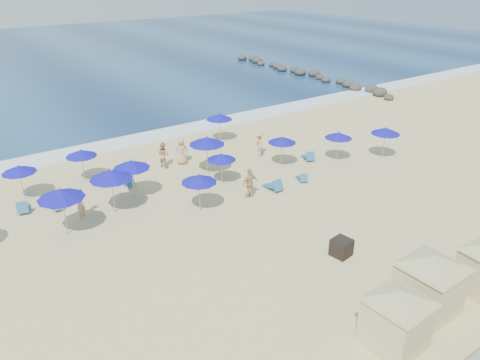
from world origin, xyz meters
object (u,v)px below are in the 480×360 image
(umbrella_4, at_px, (81,153))
(umbrella_9, at_px, (219,117))
(umbrella_2, at_px, (19,169))
(beachgoer_2, at_px, (250,183))
(umbrella_5, at_px, (131,164))
(umbrella_6, at_px, (199,179))
(beachgoer_4, at_px, (181,151))
(umbrella_7, at_px, (207,141))
(cabana_0, at_px, (398,311))
(cabana_1, at_px, (431,276))
(umbrella_11, at_px, (386,131))
(rock_jetty, at_px, (305,73))
(umbrella_10, at_px, (339,135))
(beachgoer_0, at_px, (80,203))
(umbrella_3, at_px, (111,175))
(trash_bin, at_px, (341,247))
(umbrella_12, at_px, (221,157))
(umbrella_1, at_px, (61,194))
(beachgoer_3, at_px, (259,144))
(umbrella_8, at_px, (282,140))

(umbrella_4, height_order, umbrella_9, umbrella_9)
(umbrella_2, xyz_separation_m, beachgoer_2, (10.73, -7.20, -0.99))
(umbrella_5, relative_size, umbrella_6, 1.09)
(beachgoer_4, bearing_deg, umbrella_7, 127.66)
(cabana_0, bearing_deg, beachgoer_2, 77.75)
(cabana_1, distance_m, umbrella_6, 12.40)
(cabana_0, bearing_deg, umbrella_11, 40.54)
(rock_jetty, bearing_deg, umbrella_2, -156.97)
(umbrella_10, xyz_separation_m, beachgoer_4, (-8.94, 5.60, -0.91))
(cabana_0, bearing_deg, beachgoer_0, 111.45)
(umbrella_6, bearing_deg, umbrella_3, 147.21)
(trash_bin, height_order, umbrella_5, umbrella_5)
(umbrella_6, relative_size, umbrella_11, 0.97)
(cabana_0, bearing_deg, cabana_1, 10.08)
(cabana_0, xyz_separation_m, umbrella_11, (13.78, 11.79, 0.51))
(umbrella_4, relative_size, umbrella_12, 1.06)
(trash_bin, xyz_separation_m, cabana_1, (-0.11, -4.54, 1.18))
(cabana_0, relative_size, umbrella_10, 1.92)
(umbrella_4, bearing_deg, umbrella_6, -62.13)
(cabana_1, relative_size, umbrella_3, 1.71)
(umbrella_6, xyz_separation_m, umbrella_9, (6.84, 8.64, 0.04))
(umbrella_7, relative_size, beachgoer_4, 1.40)
(rock_jetty, distance_m, beachgoer_4, 29.65)
(umbrella_5, bearing_deg, cabana_1, -71.03)
(umbrella_3, relative_size, beachgoer_4, 1.40)
(umbrella_2, distance_m, beachgoer_4, 9.99)
(umbrella_7, xyz_separation_m, beachgoer_2, (0.25, -4.24, -1.37))
(trash_bin, distance_m, beachgoer_4, 13.91)
(umbrella_9, bearing_deg, umbrella_2, -173.37)
(umbrella_1, distance_m, umbrella_12, 9.57)
(beachgoer_2, relative_size, beachgoer_4, 0.95)
(umbrella_5, xyz_separation_m, beachgoer_4, (4.70, 2.90, -1.16))
(umbrella_1, bearing_deg, beachgoer_3, 11.60)
(beachgoer_3, relative_size, beachgoer_4, 0.96)
(umbrella_4, distance_m, beachgoer_3, 11.77)
(cabana_0, height_order, umbrella_7, umbrella_7)
(umbrella_3, relative_size, umbrella_8, 1.21)
(umbrella_7, height_order, beachgoer_0, umbrella_7)
(beachgoer_0, bearing_deg, umbrella_7, 137.93)
(umbrella_5, bearing_deg, rock_jetty, 31.58)
(umbrella_5, distance_m, beachgoer_0, 3.49)
(cabana_1, xyz_separation_m, umbrella_10, (8.30, 12.83, 0.25))
(trash_bin, bearing_deg, umbrella_3, 116.45)
(beachgoer_4, bearing_deg, cabana_0, 109.19)
(umbrella_3, bearing_deg, cabana_1, -64.59)
(cabana_1, bearing_deg, umbrella_6, 104.08)
(rock_jetty, height_order, cabana_0, cabana_0)
(cabana_1, height_order, beachgoer_4, cabana_1)
(umbrella_6, distance_m, beachgoer_2, 3.36)
(umbrella_8, xyz_separation_m, beachgoer_0, (-13.16, 0.73, -0.99))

